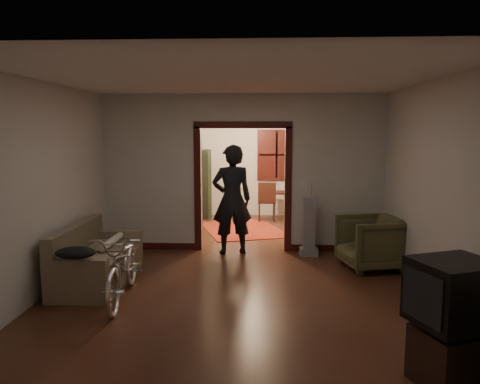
# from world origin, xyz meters

# --- Properties ---
(floor) EXTENTS (5.00, 8.50, 0.01)m
(floor) POSITION_xyz_m (0.00, 0.00, 0.00)
(floor) COLOR #351A11
(floor) RESTS_ON ground
(ceiling) EXTENTS (5.00, 8.50, 0.01)m
(ceiling) POSITION_xyz_m (0.00, 0.00, 2.80)
(ceiling) COLOR white
(ceiling) RESTS_ON floor
(wall_back) EXTENTS (5.00, 0.02, 2.80)m
(wall_back) POSITION_xyz_m (0.00, 4.25, 1.40)
(wall_back) COLOR beige
(wall_back) RESTS_ON floor
(wall_left) EXTENTS (0.02, 8.50, 2.80)m
(wall_left) POSITION_xyz_m (-2.50, 0.00, 1.40)
(wall_left) COLOR beige
(wall_left) RESTS_ON floor
(wall_right) EXTENTS (0.02, 8.50, 2.80)m
(wall_right) POSITION_xyz_m (2.50, 0.00, 1.40)
(wall_right) COLOR beige
(wall_right) RESTS_ON floor
(partition_wall) EXTENTS (5.00, 0.14, 2.80)m
(partition_wall) POSITION_xyz_m (0.00, 0.75, 1.40)
(partition_wall) COLOR beige
(partition_wall) RESTS_ON floor
(door_casing) EXTENTS (1.74, 0.20, 2.32)m
(door_casing) POSITION_xyz_m (0.00, 0.75, 1.10)
(door_casing) COLOR #350F0C
(door_casing) RESTS_ON floor
(far_window) EXTENTS (0.98, 0.06, 1.28)m
(far_window) POSITION_xyz_m (0.70, 4.21, 1.55)
(far_window) COLOR black
(far_window) RESTS_ON wall_back
(chandelier) EXTENTS (0.24, 0.24, 0.24)m
(chandelier) POSITION_xyz_m (0.00, 2.50, 2.35)
(chandelier) COLOR #FFE0A5
(chandelier) RESTS_ON ceiling
(light_switch) EXTENTS (0.08, 0.01, 0.12)m
(light_switch) POSITION_xyz_m (1.05, 0.68, 1.25)
(light_switch) COLOR silver
(light_switch) RESTS_ON partition_wall
(sofa) EXTENTS (0.82, 1.81, 0.83)m
(sofa) POSITION_xyz_m (-1.98, -1.22, 0.42)
(sofa) COLOR brown
(sofa) RESTS_ON floor
(rolled_paper) EXTENTS (0.10, 0.83, 0.10)m
(rolled_paper) POSITION_xyz_m (-1.88, -0.92, 0.53)
(rolled_paper) COLOR beige
(rolled_paper) RESTS_ON sofa
(jacket) EXTENTS (0.49, 0.37, 0.14)m
(jacket) POSITION_xyz_m (-1.93, -2.13, 0.68)
(jacket) COLOR black
(jacket) RESTS_ON sofa
(bicycle) EXTENTS (0.76, 1.76, 0.90)m
(bicycle) POSITION_xyz_m (-1.42, -1.86, 0.45)
(bicycle) COLOR silver
(bicycle) RESTS_ON floor
(armchair) EXTENTS (1.08, 1.06, 0.83)m
(armchair) POSITION_xyz_m (2.06, -0.33, 0.41)
(armchair) COLOR #4B4B2A
(armchair) RESTS_ON floor
(tv_stand) EXTENTS (0.68, 0.66, 0.49)m
(tv_stand) POSITION_xyz_m (1.97, -3.75, 0.25)
(tv_stand) COLOR black
(tv_stand) RESTS_ON floor
(crt_tv) EXTENTS (0.80, 0.76, 0.55)m
(crt_tv) POSITION_xyz_m (1.97, -3.75, 0.82)
(crt_tv) COLOR black
(crt_tv) RESTS_ON tv_stand
(vacuum) EXTENTS (0.34, 0.29, 1.02)m
(vacuum) POSITION_xyz_m (1.17, 0.40, 0.51)
(vacuum) COLOR gray
(vacuum) RESTS_ON floor
(person) EXTENTS (0.79, 0.62, 1.92)m
(person) POSITION_xyz_m (-0.18, 0.47, 0.96)
(person) COLOR black
(person) RESTS_ON floor
(oriental_rug) EXTENTS (2.11, 2.43, 0.02)m
(oriental_rug) POSITION_xyz_m (-0.08, 2.45, 0.01)
(oriental_rug) COLOR maroon
(oriental_rug) RESTS_ON floor
(locker) EXTENTS (0.95, 0.69, 1.70)m
(locker) POSITION_xyz_m (-1.37, 3.81, 0.85)
(locker) COLOR #222C1A
(locker) RESTS_ON floor
(globe) EXTENTS (0.25, 0.25, 0.25)m
(globe) POSITION_xyz_m (-1.37, 3.81, 1.94)
(globe) COLOR #1E5972
(globe) RESTS_ON locker
(desk) EXTENTS (1.01, 0.73, 0.67)m
(desk) POSITION_xyz_m (1.04, 3.75, 0.33)
(desk) COLOR black
(desk) RESTS_ON floor
(desk_chair) EXTENTS (0.47, 0.47, 0.94)m
(desk_chair) POSITION_xyz_m (0.46, 3.49, 0.47)
(desk_chair) COLOR black
(desk_chair) RESTS_ON floor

